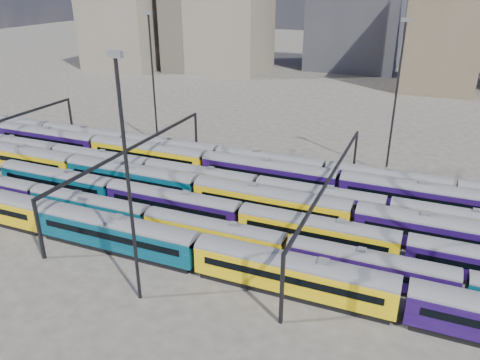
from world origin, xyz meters
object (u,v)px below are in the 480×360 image
at_px(rake_2, 317,229).
at_px(mast_2, 128,177).
at_px(rake_1, 287,247).
at_px(rake_0, 404,296).

relative_size(rake_2, mast_2, 3.98).
distance_m(rake_1, rake_2, 5.53).
distance_m(rake_2, mast_2, 25.21).
height_order(rake_0, rake_1, rake_0).
bearing_deg(mast_2, rake_0, 15.16).
bearing_deg(rake_0, rake_1, 159.55).
distance_m(rake_0, rake_1, 14.32).
xyz_separation_m(rake_1, mast_2, (-12.42, -12.00, 11.53)).
height_order(rake_2, mast_2, mast_2).
bearing_deg(rake_1, rake_2, 64.76).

